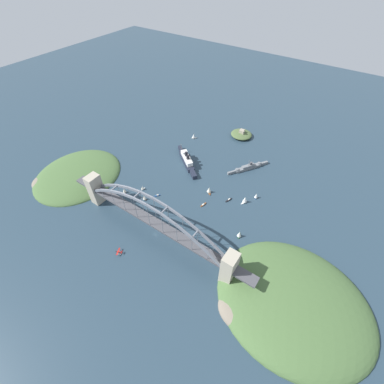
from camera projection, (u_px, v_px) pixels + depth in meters
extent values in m
plane|color=#283D4C|center=(156.00, 234.00, 318.54)|extent=(1400.00, 1400.00, 0.00)
cube|color=#ADA38E|center=(96.00, 189.00, 342.63)|extent=(13.01, 17.39, 44.23)
cube|color=#ADA38E|center=(229.00, 268.00, 262.88)|extent=(13.01, 17.39, 44.23)
cube|color=#47474C|center=(153.00, 222.00, 300.84)|extent=(187.61, 12.33, 2.40)
cube|color=#47474C|center=(86.00, 182.00, 348.08)|extent=(24.00, 12.33, 2.40)
cube|color=#47474C|center=(246.00, 277.00, 253.61)|extent=(24.00, 12.33, 2.40)
cube|color=slate|center=(97.00, 191.00, 327.85)|extent=(21.16, 1.80, 15.34)
cube|color=slate|center=(106.00, 190.00, 312.10)|extent=(20.86, 1.80, 12.70)
cube|color=slate|center=(116.00, 192.00, 298.36)|extent=(20.50, 1.80, 10.04)
cube|color=slate|center=(127.00, 196.00, 286.63)|extent=(20.09, 1.80, 7.35)
cube|color=slate|center=(140.00, 201.00, 276.90)|extent=(19.64, 1.80, 4.60)
cube|color=slate|center=(153.00, 209.00, 269.19)|extent=(19.64, 1.80, 4.60)
cube|color=slate|center=(168.00, 219.00, 263.48)|extent=(20.09, 1.80, 7.35)
cube|color=slate|center=(184.00, 231.00, 259.78)|extent=(20.50, 1.80, 10.04)
cube|color=slate|center=(200.00, 245.00, 258.08)|extent=(20.86, 1.80, 12.70)
cube|color=slate|center=(216.00, 261.00, 258.40)|extent=(21.16, 1.80, 15.34)
cube|color=slate|center=(104.00, 186.00, 334.25)|extent=(21.16, 1.80, 15.34)
cube|color=slate|center=(113.00, 185.00, 318.50)|extent=(20.86, 1.80, 12.70)
cube|color=slate|center=(123.00, 187.00, 304.76)|extent=(20.50, 1.80, 10.04)
cube|color=slate|center=(134.00, 190.00, 293.03)|extent=(20.09, 1.80, 7.35)
cube|color=slate|center=(147.00, 195.00, 283.30)|extent=(19.64, 1.80, 4.60)
cube|color=slate|center=(160.00, 203.00, 275.58)|extent=(19.64, 1.80, 4.60)
cube|color=slate|center=(175.00, 212.00, 269.87)|extent=(20.09, 1.80, 7.35)
cube|color=slate|center=(190.00, 224.00, 266.17)|extent=(20.50, 1.80, 10.04)
cube|color=slate|center=(206.00, 238.00, 264.48)|extent=(20.86, 1.80, 12.70)
cube|color=slate|center=(221.00, 253.00, 264.80)|extent=(21.16, 1.80, 15.34)
cube|color=slate|center=(97.00, 189.00, 339.43)|extent=(1.40, 11.10, 1.40)
cube|color=slate|center=(114.00, 188.00, 307.93)|extent=(1.40, 11.10, 1.40)
cube|color=slate|center=(137.00, 195.00, 284.46)|extent=(1.40, 11.10, 1.40)
cube|color=slate|center=(164.00, 210.00, 269.03)|extent=(1.40, 11.10, 1.40)
cube|color=slate|center=(195.00, 234.00, 261.63)|extent=(1.40, 11.10, 1.40)
cube|color=slate|center=(226.00, 265.00, 262.26)|extent=(1.40, 11.10, 1.40)
cylinder|color=slate|center=(102.00, 193.00, 323.57)|extent=(0.56, 0.56, 11.46)
cylinder|color=slate|center=(109.00, 188.00, 329.96)|extent=(0.56, 0.56, 11.46)
cylinder|color=slate|center=(112.00, 197.00, 312.33)|extent=(0.56, 0.56, 21.30)
cylinder|color=slate|center=(119.00, 192.00, 318.73)|extent=(0.56, 0.56, 21.30)
cylinder|color=slate|center=(123.00, 202.00, 302.11)|extent=(0.56, 0.56, 28.33)
cylinder|color=slate|center=(130.00, 196.00, 308.50)|extent=(0.56, 0.56, 28.33)
cylinder|color=slate|center=(135.00, 208.00, 292.88)|extent=(0.56, 0.56, 32.55)
cylinder|color=slate|center=(142.00, 202.00, 299.28)|extent=(0.56, 0.56, 32.55)
cylinder|color=slate|center=(148.00, 215.00, 284.67)|extent=(0.56, 0.56, 33.96)
cylinder|color=slate|center=(155.00, 209.00, 291.06)|extent=(0.56, 0.56, 33.96)
cylinder|color=slate|center=(162.00, 223.00, 277.45)|extent=(0.56, 0.56, 32.55)
cylinder|color=slate|center=(168.00, 217.00, 283.85)|extent=(0.56, 0.56, 32.55)
cylinder|color=slate|center=(177.00, 233.00, 271.24)|extent=(0.56, 0.56, 28.33)
cylinder|color=slate|center=(183.00, 226.00, 277.64)|extent=(0.56, 0.56, 28.33)
cylinder|color=slate|center=(192.00, 244.00, 266.03)|extent=(0.56, 0.56, 21.30)
cylinder|color=slate|center=(198.00, 236.00, 272.43)|extent=(0.56, 0.56, 21.30)
cylinder|color=slate|center=(208.00, 256.00, 261.83)|extent=(0.56, 0.56, 11.46)
cylinder|color=slate|center=(213.00, 248.00, 268.23)|extent=(0.56, 0.56, 11.46)
ellipsoid|color=#476638|center=(78.00, 176.00, 394.26)|extent=(119.02, 132.63, 19.84)
ellipsoid|color=#756B5B|center=(46.00, 182.00, 383.88)|extent=(41.66, 39.79, 10.91)
ellipsoid|color=#476638|center=(293.00, 302.00, 260.84)|extent=(157.10, 135.41, 31.47)
ellipsoid|color=#756B5B|center=(244.00, 313.00, 253.43)|extent=(54.98, 40.62, 17.31)
cube|color=#1E2333|center=(187.00, 161.00, 413.08)|extent=(45.42, 37.91, 6.54)
cube|color=#1E2333|center=(181.00, 150.00, 434.86)|extent=(16.49, 14.42, 6.54)
cube|color=#1E2333|center=(193.00, 174.00, 391.29)|extent=(17.18, 15.33, 6.54)
cube|color=white|center=(187.00, 158.00, 408.32)|extent=(34.69, 29.26, 6.79)
cube|color=white|center=(185.00, 152.00, 411.49)|extent=(11.15, 11.08, 3.20)
cylinder|color=black|center=(186.00, 154.00, 404.82)|extent=(4.66, 4.66, 6.45)
cylinder|color=black|center=(188.00, 157.00, 399.30)|extent=(4.66, 4.66, 6.45)
cylinder|color=tan|center=(181.00, 146.00, 427.59)|extent=(0.50, 0.50, 10.00)
cube|color=slate|center=(248.00, 168.00, 403.76)|extent=(28.94, 39.76, 4.22)
cube|color=slate|center=(232.00, 172.00, 396.05)|extent=(10.31, 13.68, 4.22)
cube|color=slate|center=(264.00, 163.00, 411.47)|extent=(10.82, 14.01, 4.22)
cube|color=slate|center=(248.00, 166.00, 401.18)|extent=(16.17, 20.98, 3.01)
cylinder|color=slate|center=(237.00, 169.00, 396.17)|extent=(4.72, 4.72, 2.20)
cylinder|color=slate|center=(259.00, 163.00, 406.77)|extent=(4.72, 4.72, 2.20)
cylinder|color=slate|center=(249.00, 163.00, 396.53)|extent=(0.60, 0.60, 10.00)
cylinder|color=#4C4C51|center=(251.00, 163.00, 399.69)|extent=(3.71, 3.71, 4.40)
ellipsoid|color=#4C6038|center=(241.00, 134.00, 466.05)|extent=(37.47, 36.20, 8.01)
cube|color=#9E937F|center=(242.00, 132.00, 461.98)|extent=(8.00, 8.00, 6.60)
cylinder|color=gray|center=(243.00, 133.00, 457.94)|extent=(3.60, 3.60, 7.26)
cylinder|color=#B7B7B2|center=(119.00, 254.00, 298.78)|extent=(5.29, 3.13, 0.90)
cylinder|color=#B7B7B2|center=(120.00, 251.00, 301.15)|extent=(5.29, 3.13, 0.90)
cylinder|color=black|center=(119.00, 254.00, 298.05)|extent=(0.14, 0.14, 1.14)
cylinder|color=black|center=(120.00, 251.00, 300.43)|extent=(0.14, 0.14, 1.14)
ellipsoid|color=#B21E19|center=(119.00, 252.00, 298.44)|extent=(7.07, 4.12, 1.11)
cylinder|color=black|center=(116.00, 251.00, 298.81)|extent=(1.17, 1.29, 1.05)
cube|color=#B21E19|center=(118.00, 251.00, 298.20)|extent=(5.71, 9.54, 0.20)
cube|color=#B21E19|center=(122.00, 252.00, 297.99)|extent=(2.58, 3.82, 0.12)
cube|color=black|center=(121.00, 252.00, 297.14)|extent=(1.05, 0.58, 1.50)
cube|color=#B2231E|center=(125.00, 192.00, 369.41)|extent=(5.19, 4.94, 0.87)
cube|color=#B2231E|center=(125.00, 190.00, 371.70)|extent=(1.90, 1.83, 0.87)
cube|color=#B2231E|center=(125.00, 193.00, 367.13)|extent=(2.02, 1.98, 0.87)
cylinder|color=tan|center=(124.00, 189.00, 366.44)|extent=(0.16, 0.16, 8.26)
cone|color=silver|center=(124.00, 190.00, 365.74)|extent=(6.52, 6.52, 6.61)
cube|color=silver|center=(143.00, 189.00, 373.35)|extent=(2.03, 4.32, 0.86)
cube|color=silver|center=(145.00, 188.00, 374.82)|extent=(0.86, 1.46, 0.86)
cube|color=silver|center=(142.00, 190.00, 371.87)|extent=(1.00, 1.47, 0.86)
cylinder|color=tan|center=(143.00, 187.00, 370.94)|extent=(0.16, 0.16, 6.41)
cone|color=silver|center=(142.00, 188.00, 370.52)|extent=(4.21, 4.21, 5.13)
cube|color=#234C8C|center=(157.00, 196.00, 364.11)|extent=(4.63, 5.40, 0.84)
cube|color=#234C8C|center=(155.00, 196.00, 363.28)|extent=(1.89, 2.05, 0.84)
cube|color=#234C8C|center=(160.00, 195.00, 364.95)|extent=(2.07, 2.17, 0.84)
cube|color=beige|center=(158.00, 195.00, 363.57)|extent=(2.79, 3.04, 1.13)
cube|color=black|center=(144.00, 199.00, 359.75)|extent=(5.59, 3.54, 0.92)
cube|color=black|center=(143.00, 197.00, 361.62)|extent=(1.94, 1.42, 0.92)
cube|color=black|center=(146.00, 200.00, 357.87)|extent=(1.99, 1.61, 0.92)
cylinder|color=tan|center=(144.00, 197.00, 357.17)|extent=(0.16, 0.16, 6.95)
cone|color=silver|center=(144.00, 197.00, 356.60)|extent=(5.90, 5.90, 5.56)
cube|color=brown|center=(209.00, 193.00, 368.06)|extent=(6.60, 6.35, 0.97)
cube|color=brown|center=(210.00, 195.00, 365.20)|extent=(2.42, 2.36, 0.97)
cube|color=brown|center=(208.00, 191.00, 370.92)|extent=(2.60, 2.56, 0.97)
cylinder|color=tan|center=(209.00, 190.00, 363.83)|extent=(0.16, 0.16, 9.87)
cone|color=silver|center=(209.00, 190.00, 365.44)|extent=(8.15, 8.15, 7.89)
cube|color=brown|center=(203.00, 205.00, 352.02)|extent=(3.55, 6.60, 1.05)
cube|color=brown|center=(206.00, 203.00, 354.07)|extent=(1.70, 2.30, 1.05)
cube|color=brown|center=(201.00, 206.00, 349.97)|extent=(1.96, 2.35, 1.05)
cube|color=beige|center=(203.00, 204.00, 350.92)|extent=(2.49, 3.44, 0.96)
cube|color=#2D6B3D|center=(239.00, 236.00, 316.74)|extent=(4.09, 6.04, 0.98)
cube|color=#2D6B3D|center=(240.00, 233.00, 319.19)|extent=(1.65, 2.10, 0.98)
cube|color=#2D6B3D|center=(238.00, 238.00, 314.28)|extent=(1.88, 2.17, 0.98)
cylinder|color=tan|center=(240.00, 233.00, 313.37)|extent=(0.16, 0.16, 9.31)
cone|color=white|center=(239.00, 234.00, 312.63)|extent=(6.32, 6.32, 7.45)
cube|color=#234C8C|center=(256.00, 197.00, 361.96)|extent=(3.71, 5.39, 0.79)
cube|color=#234C8C|center=(256.00, 196.00, 364.19)|extent=(1.48, 1.88, 0.79)
cube|color=#234C8C|center=(256.00, 199.00, 359.73)|extent=(1.66, 1.95, 0.79)
cylinder|color=tan|center=(256.00, 195.00, 358.95)|extent=(0.16, 0.16, 8.41)
cone|color=white|center=(256.00, 196.00, 358.28)|extent=(5.79, 5.79, 6.73)
cube|color=silver|center=(194.00, 138.00, 464.42)|extent=(6.15, 6.02, 0.70)
cube|color=silver|center=(196.00, 138.00, 464.84)|extent=(2.26, 2.23, 0.70)
cube|color=silver|center=(192.00, 138.00, 464.00)|extent=(2.43, 2.41, 0.70)
cylinder|color=tan|center=(195.00, 136.00, 460.97)|extent=(0.16, 0.16, 9.11)
cone|color=white|center=(194.00, 136.00, 461.11)|extent=(7.66, 7.66, 7.29)
cube|color=silver|center=(244.00, 202.00, 355.09)|extent=(4.52, 6.88, 0.86)
cube|color=silver|center=(242.00, 204.00, 353.24)|extent=(1.82, 2.39, 0.86)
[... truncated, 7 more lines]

